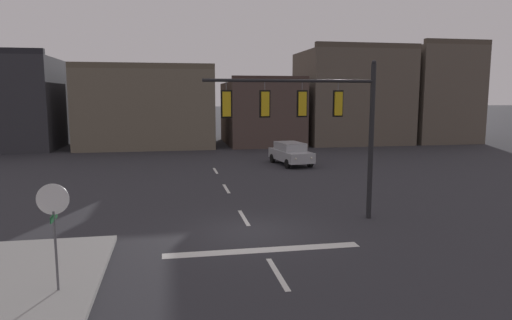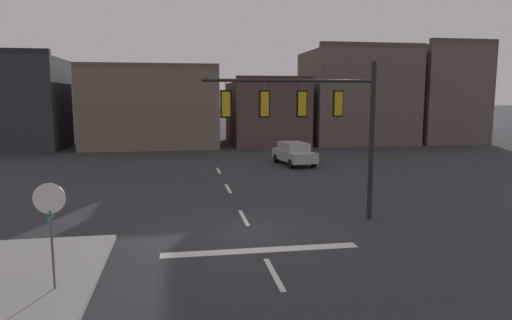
# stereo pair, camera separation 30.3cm
# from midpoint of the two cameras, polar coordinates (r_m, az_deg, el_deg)

# --- Properties ---
(ground_plane) EXTENTS (400.00, 400.00, 0.00)m
(ground_plane) POSITION_cam_midpoint_polar(r_m,az_deg,el_deg) (16.85, -0.97, -8.98)
(ground_plane) COLOR #2B2B30
(stop_bar_paint) EXTENTS (6.40, 0.50, 0.01)m
(stop_bar_paint) POSITION_cam_midpoint_polar(r_m,az_deg,el_deg) (14.97, 0.33, -11.16)
(stop_bar_paint) COLOR silver
(stop_bar_paint) RESTS_ON ground
(lane_centreline) EXTENTS (0.16, 26.40, 0.01)m
(lane_centreline) POSITION_cam_midpoint_polar(r_m,az_deg,el_deg) (18.74, -1.99, -7.21)
(lane_centreline) COLOR silver
(lane_centreline) RESTS_ON ground
(signal_mast_near_side) EXTENTS (6.76, 0.45, 6.30)m
(signal_mast_near_side) POSITION_cam_midpoint_polar(r_m,az_deg,el_deg) (17.73, 6.83, 5.75)
(signal_mast_near_side) COLOR black
(signal_mast_near_side) RESTS_ON ground
(stop_sign) EXTENTS (0.76, 0.64, 2.83)m
(stop_sign) POSITION_cam_midpoint_polar(r_m,az_deg,el_deg) (12.22, -24.59, -5.86)
(stop_sign) COLOR #56565B
(stop_sign) RESTS_ON ground
(car_lot_nearside) EXTENTS (2.40, 4.62, 1.61)m
(car_lot_nearside) POSITION_cam_midpoint_polar(r_m,az_deg,el_deg) (32.87, 4.07, 0.88)
(car_lot_nearside) COLOR #9EA0A5
(car_lot_nearside) RESTS_ON ground
(building_row) EXTENTS (50.13, 12.15, 10.46)m
(building_row) POSITION_cam_midpoint_polar(r_m,az_deg,el_deg) (47.03, -2.76, 7.06)
(building_row) COLOR #2D2D33
(building_row) RESTS_ON ground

